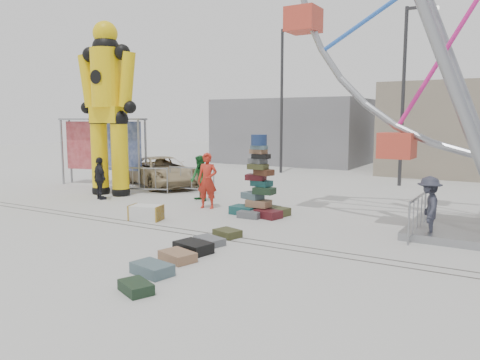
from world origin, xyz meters
The scene contains 25 objects.
ground centered at (0.00, 0.00, 0.00)m, with size 90.00×90.00×0.00m, color #9E9E99.
track_line_near centered at (0.00, 0.60, 0.00)m, with size 40.00×0.04×0.01m, color #47443F.
track_line_far centered at (0.00, 1.00, 0.00)m, with size 40.00×0.04×0.01m, color #47443F.
building_left centered at (-6.00, 22.00, 2.20)m, with size 10.00×8.00×4.40m, color gray.
lamp_post_right centered at (3.09, 13.00, 4.48)m, with size 1.41×0.25×8.00m.
lamp_post_left centered at (-3.91, 15.00, 4.48)m, with size 1.41×0.25×8.00m.
suitcase_tower centered at (0.53, 3.82, 0.72)m, with size 1.86×1.60×2.58m.
crash_test_dummy centered at (-6.60, 4.36, 3.73)m, with size 2.81×1.24×7.08m.
banner_scaffold centered at (-8.96, 6.26, 2.33)m, with size 4.33×1.64×3.10m.
steamer_trunk centered at (-2.10, 1.42, 0.22)m, with size 0.96×0.56×0.45m, color silver.
row_case_0 centered at (1.14, 0.90, 0.10)m, with size 0.66×0.51×0.20m, color #3D4020.
row_case_1 centered at (1.15, 0.05, 0.09)m, with size 0.76×0.46×0.18m, color slate.
row_case_2 centered at (1.22, -0.72, 0.13)m, with size 0.84×0.58×0.25m, color black.
row_case_3 centered at (1.30, -1.42, 0.11)m, with size 0.78×0.53×0.21m, color #92684A.
row_case_4 centered at (1.43, -2.39, 0.12)m, with size 0.84×0.52×0.23m, color #4A636A.
row_case_5 centered at (1.82, -3.28, 0.10)m, with size 0.69×0.43×0.20m, color #1A301D.
barricade_dummy_a centered at (-7.75, 5.26, 0.55)m, with size 2.00×0.10×1.10m, color gray, non-canonical shape.
barricade_dummy_b centered at (-5.67, 5.33, 0.55)m, with size 2.00×0.10×1.10m, color gray, non-canonical shape.
barricade_dummy_c centered at (-4.05, 6.42, 0.55)m, with size 2.00×0.10×1.10m, color gray, non-canonical shape.
barricade_wheel_front centered at (5.41, 3.45, 0.55)m, with size 2.00×0.10×1.10m, color gray, non-canonical shape.
pedestrian_red centered at (-1.56, 3.94, 0.96)m, with size 0.70×0.46×1.92m, color red.
pedestrian_green centered at (-2.59, 4.98, 0.86)m, with size 0.84×0.65×1.72m, color #175C25.
pedestrian_black centered at (-6.10, 3.34, 0.81)m, with size 0.95×0.40×1.62m, color black.
pedestrian_grey centered at (5.69, 3.36, 0.81)m, with size 1.05×0.60×1.63m, color #2A2C38.
parked_suv centered at (-6.40, 7.37, 0.67)m, with size 2.22×4.82×1.34m, color tan.
Camera 1 is at (7.45, -9.24, 3.07)m, focal length 35.00 mm.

